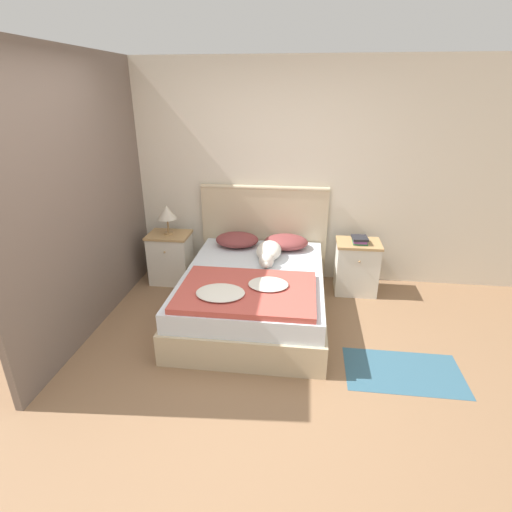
{
  "coord_description": "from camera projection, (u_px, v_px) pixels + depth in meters",
  "views": [
    {
      "loc": [
        0.56,
        -2.55,
        2.21
      ],
      "look_at": [
        0.08,
        1.27,
        0.59
      ],
      "focal_mm": 28.0,
      "sensor_mm": 36.0,
      "label": 1
    }
  ],
  "objects": [
    {
      "name": "dog",
      "position": [
        269.0,
        252.0,
        4.32
      ],
      "size": [
        0.27,
        0.67,
        0.17
      ],
      "color": "silver",
      "rests_on": "bed"
    },
    {
      "name": "pillow_right",
      "position": [
        286.0,
        242.0,
        4.62
      ],
      "size": [
        0.5,
        0.4,
        0.15
      ],
      "color": "brown",
      "rests_on": "bed"
    },
    {
      "name": "headboard",
      "position": [
        264.0,
        231.0,
        4.89
      ],
      "size": [
        1.53,
        0.06,
        1.16
      ],
      "color": "#C6B28E",
      "rests_on": "ground_plane"
    },
    {
      "name": "quilt",
      "position": [
        246.0,
        291.0,
        3.6
      ],
      "size": [
        1.23,
        0.88,
        0.09
      ],
      "color": "#BC4C42",
      "rests_on": "bed"
    },
    {
      "name": "bed",
      "position": [
        254.0,
        294.0,
        4.14
      ],
      "size": [
        1.45,
        1.91,
        0.49
      ],
      "color": "#C6B28E",
      "rests_on": "ground_plane"
    },
    {
      "name": "table_lamp",
      "position": [
        167.0,
        213.0,
        4.64
      ],
      "size": [
        0.23,
        0.23,
        0.35
      ],
      "color": "#9E7A4C",
      "rests_on": "nightstand_left"
    },
    {
      "name": "wall_back",
      "position": [
        258.0,
        174.0,
        4.71
      ],
      "size": [
        9.0,
        0.06,
        2.55
      ],
      "color": "beige",
      "rests_on": "ground_plane"
    },
    {
      "name": "book_stack",
      "position": [
        360.0,
        240.0,
        4.44
      ],
      "size": [
        0.18,
        0.2,
        0.07
      ],
      "color": "#337547",
      "rests_on": "nightstand_right"
    },
    {
      "name": "ground_plane",
      "position": [
        227.0,
        382.0,
        3.25
      ],
      "size": [
        16.0,
        16.0,
        0.0
      ],
      "primitive_type": "plane",
      "color": "#896647"
    },
    {
      "name": "rug",
      "position": [
        403.0,
        372.0,
        3.37
      ],
      "size": [
        0.97,
        0.57,
        0.0
      ],
      "color": "#335B70",
      "rests_on": "ground_plane"
    },
    {
      "name": "pillow_left",
      "position": [
        237.0,
        240.0,
        4.69
      ],
      "size": [
        0.5,
        0.4,
        0.15
      ],
      "color": "brown",
      "rests_on": "bed"
    },
    {
      "name": "nightstand_right",
      "position": [
        356.0,
        267.0,
        4.6
      ],
      "size": [
        0.49,
        0.4,
        0.62
      ],
      "color": "silver",
      "rests_on": "ground_plane"
    },
    {
      "name": "wall_side_left",
      "position": [
        95.0,
        193.0,
        3.89
      ],
      "size": [
        0.06,
        3.1,
        2.55
      ],
      "color": "#706056",
      "rests_on": "ground_plane"
    },
    {
      "name": "nightstand_left",
      "position": [
        171.0,
        258.0,
        4.86
      ],
      "size": [
        0.49,
        0.4,
        0.62
      ],
      "color": "silver",
      "rests_on": "ground_plane"
    }
  ]
}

